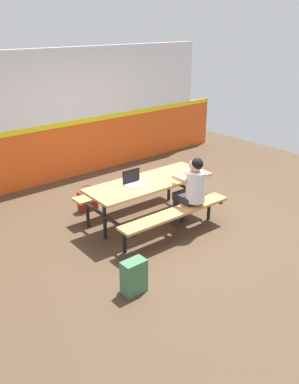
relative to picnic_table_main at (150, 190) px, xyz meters
name	(u,v)px	position (x,y,z in m)	size (l,w,h in m)	color
ground_plane	(158,220)	(0.19, 0.00, -0.59)	(10.00, 10.00, 0.02)	#4C3826
accent_backdrop	(71,118)	(0.19, 2.72, 0.67)	(8.00, 0.14, 2.60)	#E55119
picnic_table_main	(150,190)	(0.00, 0.00, 0.00)	(2.09, 1.60, 0.74)	tan
student_nearer	(192,188)	(0.38, -0.57, 0.13)	(0.37, 0.53, 1.21)	#2D2D38
laptop_silver	(134,182)	(-0.28, 0.04, 0.21)	(0.33, 0.23, 0.22)	silver
backpack_dark	(134,277)	(-1.32, -1.29, -0.36)	(0.30, 0.22, 0.44)	#3F724C
tote_bag_bright	(88,200)	(-0.51, 1.07, -0.39)	(0.34, 0.21, 0.43)	maroon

